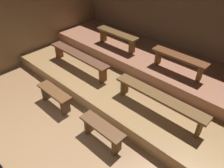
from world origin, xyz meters
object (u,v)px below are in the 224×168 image
(bench_lower_left, at_px, (79,57))
(bench_lower_right, at_px, (159,99))
(bench_middle_right, at_px, (179,59))
(bench_floor_right, at_px, (102,130))
(bench_floor_left, at_px, (55,95))
(bench_middle_left, at_px, (117,36))

(bench_lower_left, relative_size, bench_lower_right, 1.00)
(bench_lower_left, relative_size, bench_middle_right, 1.53)
(bench_lower_right, bearing_deg, bench_middle_right, 103.57)
(bench_floor_right, xyz_separation_m, bench_lower_right, (0.44, 1.07, 0.33))
(bench_floor_right, xyz_separation_m, bench_lower_left, (-1.90, 1.07, 0.33))
(bench_lower_left, bearing_deg, bench_floor_left, -67.60)
(bench_floor_left, bearing_deg, bench_lower_left, 112.40)
(bench_middle_left, xyz_separation_m, bench_middle_right, (1.81, 0.00, 0.00))
(bench_floor_left, relative_size, bench_lower_left, 0.48)
(bench_lower_right, relative_size, bench_middle_right, 1.53)
(bench_lower_right, relative_size, bench_middle_left, 1.53)
(bench_floor_right, height_order, bench_lower_left, bench_lower_left)
(bench_lower_left, distance_m, bench_middle_left, 1.17)
(bench_floor_left, height_order, bench_middle_left, bench_middle_left)
(bench_floor_left, relative_size, bench_lower_right, 0.48)
(bench_floor_right, height_order, bench_lower_right, bench_lower_right)
(bench_lower_left, bearing_deg, bench_lower_right, 0.00)
(bench_lower_left, xyz_separation_m, bench_middle_right, (2.08, 1.11, 0.28))
(bench_floor_left, bearing_deg, bench_middle_right, 53.12)
(bench_lower_right, bearing_deg, bench_floor_left, -150.61)
(bench_floor_right, bearing_deg, bench_middle_left, 126.88)
(bench_floor_left, distance_m, bench_middle_left, 2.27)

